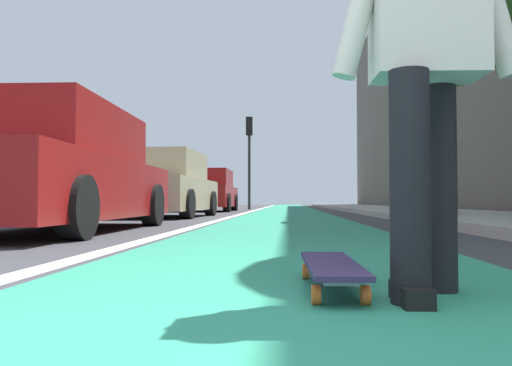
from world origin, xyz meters
The scene contains 12 objects.
ground_plane centered at (10.00, 0.00, 0.00)m, with size 80.00×80.00×0.00m, color #38383D.
bike_lane_paint centered at (24.00, 0.00, 0.00)m, with size 56.00×2.31×0.00m, color #288466.
lane_stripe_white centered at (20.00, 1.30, 0.00)m, with size 52.00×0.16×0.01m, color silver.
sidewalk_curb centered at (18.00, -3.56, 0.06)m, with size 52.00×3.20×0.12m, color #9E9B93.
building_facade centered at (22.00, -6.18, 6.05)m, with size 40.00×1.20×12.10m, color #595249.
skateboard centered at (1.39, -0.17, 0.09)m, with size 0.84×0.22×0.11m.
skater_person centered at (1.24, -0.52, 0.94)m, with size 0.47×0.72×1.64m.
parked_car_near centered at (5.31, 2.78, 0.69)m, with size 4.61×1.92×1.46m.
parked_car_mid centered at (10.90, 2.82, 0.69)m, with size 4.13×2.01×1.46m.
parked_car_far centered at (17.67, 2.89, 0.70)m, with size 4.05×1.95×1.47m.
traffic_light centered at (21.95, 1.70, 2.81)m, with size 0.33×0.28×4.04m.
street_tree_mid centered at (9.63, -3.16, 3.93)m, with size 2.68×2.68×5.29m.
Camera 1 is at (-0.74, 0.00, 0.36)m, focal length 36.70 mm.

